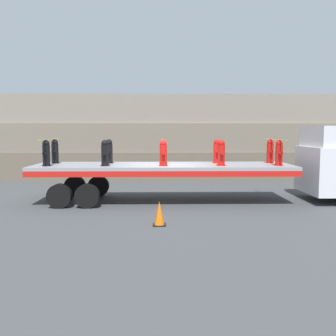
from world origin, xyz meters
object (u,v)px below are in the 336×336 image
(fire_hydrant_black_far_0, at_px, (55,152))
(traffic_cone, at_px, (159,214))
(fire_hydrant_red_near_3, at_px, (221,153))
(fire_hydrant_black_near_1, at_px, (105,153))
(fire_hydrant_red_far_3, at_px, (217,151))
(fire_hydrant_red_near_2, at_px, (163,153))
(fire_hydrant_black_far_1, at_px, (109,152))
(fire_hydrant_red_far_4, at_px, (270,151))
(flatbed_trailer, at_px, (146,171))
(fire_hydrant_black_near_0, at_px, (46,153))
(fire_hydrant_red_far_2, at_px, (163,151))
(fire_hydrant_red_near_4, at_px, (279,153))

(fire_hydrant_black_far_0, relative_size, traffic_cone, 1.34)
(fire_hydrant_red_near_3, bearing_deg, fire_hydrant_black_near_1, 180.00)
(fire_hydrant_black_far_0, distance_m, fire_hydrant_red_far_3, 6.22)
(fire_hydrant_red_near_2, xyz_separation_m, fire_hydrant_red_far_3, (2.07, 1.10, 0.00))
(traffic_cone, bearing_deg, fire_hydrant_black_near_1, 122.65)
(fire_hydrant_red_near_3, relative_size, traffic_cone, 1.34)
(fire_hydrant_black_far_1, xyz_separation_m, fire_hydrant_red_near_2, (2.07, -1.10, 0.00))
(fire_hydrant_black_far_0, xyz_separation_m, fire_hydrant_red_far_4, (8.29, 0.00, 0.00))
(flatbed_trailer, relative_size, fire_hydrant_red_far_4, 10.31)
(flatbed_trailer, height_order, fire_hydrant_black_far_1, fire_hydrant_black_far_1)
(flatbed_trailer, distance_m, fire_hydrant_black_near_1, 1.69)
(flatbed_trailer, bearing_deg, fire_hydrant_black_near_0, -171.09)
(fire_hydrant_red_far_4, relative_size, traffic_cone, 1.34)
(flatbed_trailer, xyz_separation_m, fire_hydrant_black_far_0, (-3.51, 0.55, 0.71))
(fire_hydrant_red_far_3, height_order, fire_hydrant_red_far_4, same)
(fire_hydrant_red_near_3, bearing_deg, fire_hydrant_red_far_4, 27.96)
(fire_hydrant_red_far_2, xyz_separation_m, fire_hydrant_red_far_4, (4.14, 0.00, 0.00))
(flatbed_trailer, height_order, fire_hydrant_black_far_0, fire_hydrant_black_far_0)
(fire_hydrant_black_near_0, xyz_separation_m, fire_hydrant_red_far_3, (6.22, 1.10, 0.00))
(fire_hydrant_black_near_0, distance_m, fire_hydrant_black_near_1, 2.07)
(flatbed_trailer, relative_size, fire_hydrant_red_near_2, 10.31)
(flatbed_trailer, distance_m, fire_hydrant_red_near_4, 4.86)
(fire_hydrant_black_far_1, height_order, traffic_cone, fire_hydrant_black_far_1)
(fire_hydrant_black_far_0, relative_size, fire_hydrant_red_far_4, 1.00)
(fire_hydrant_red_near_2, height_order, fire_hydrant_red_near_4, same)
(fire_hydrant_red_near_4, bearing_deg, fire_hydrant_red_far_4, 90.00)
(fire_hydrant_red_far_2, xyz_separation_m, fire_hydrant_red_near_4, (4.14, -1.10, 0.00))
(fire_hydrant_black_near_0, height_order, fire_hydrant_black_far_0, same)
(fire_hydrant_black_near_1, relative_size, fire_hydrant_red_near_3, 1.00)
(fire_hydrant_black_far_0, xyz_separation_m, fire_hydrant_red_near_3, (6.22, -1.10, 0.00))
(fire_hydrant_black_near_1, relative_size, fire_hydrant_red_far_4, 1.00)
(fire_hydrant_red_near_2, relative_size, fire_hydrant_red_near_4, 1.00)
(fire_hydrant_red_far_3, distance_m, traffic_cone, 4.92)
(fire_hydrant_black_near_1, height_order, fire_hydrant_red_near_4, same)
(fire_hydrant_black_near_1, height_order, fire_hydrant_red_near_2, same)
(fire_hydrant_red_far_2, distance_m, fire_hydrant_red_near_3, 2.35)
(fire_hydrant_red_far_3, bearing_deg, fire_hydrant_red_near_4, -27.96)
(fire_hydrant_red_far_2, xyz_separation_m, fire_hydrant_red_far_3, (2.07, 0.00, 0.00))
(fire_hydrant_black_near_1, bearing_deg, fire_hydrant_red_near_3, 0.00)
(fire_hydrant_red_near_2, height_order, fire_hydrant_red_far_3, same)
(fire_hydrant_red_near_4, bearing_deg, traffic_cone, -144.66)
(fire_hydrant_black_near_1, relative_size, traffic_cone, 1.34)
(flatbed_trailer, height_order, fire_hydrant_black_near_1, fire_hydrant_black_near_1)
(flatbed_trailer, relative_size, fire_hydrant_red_near_3, 10.31)
(fire_hydrant_red_near_4, distance_m, traffic_cone, 5.45)
(fire_hydrant_black_far_0, bearing_deg, fire_hydrant_black_far_1, 0.00)
(flatbed_trailer, height_order, fire_hydrant_black_near_0, fire_hydrant_black_near_0)
(fire_hydrant_black_near_0, bearing_deg, fire_hydrant_red_near_4, 0.00)
(flatbed_trailer, bearing_deg, traffic_cone, -81.98)
(fire_hydrant_black_near_1, bearing_deg, fire_hydrant_red_near_2, 0.00)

